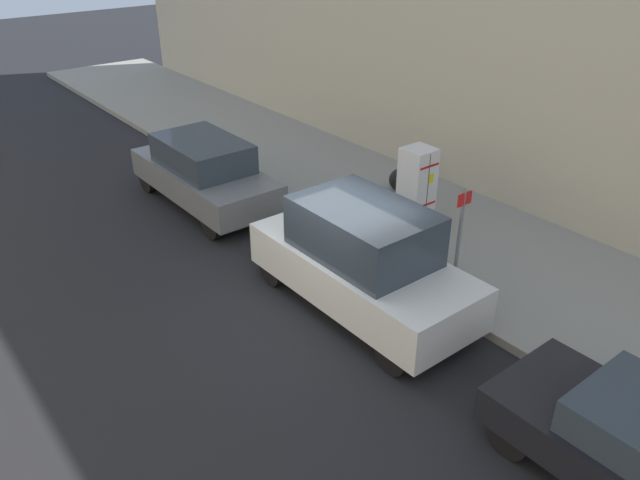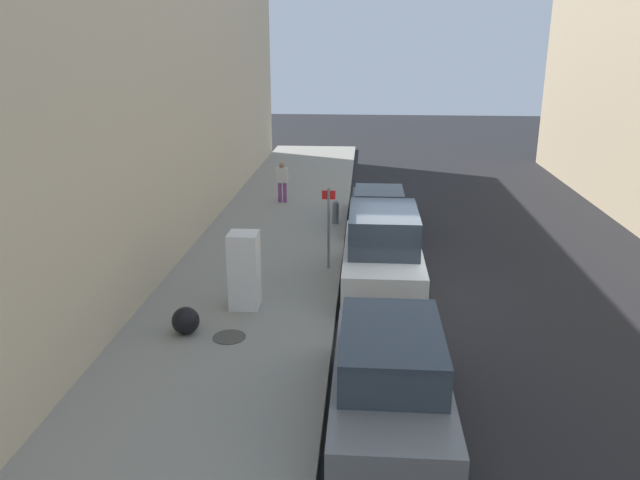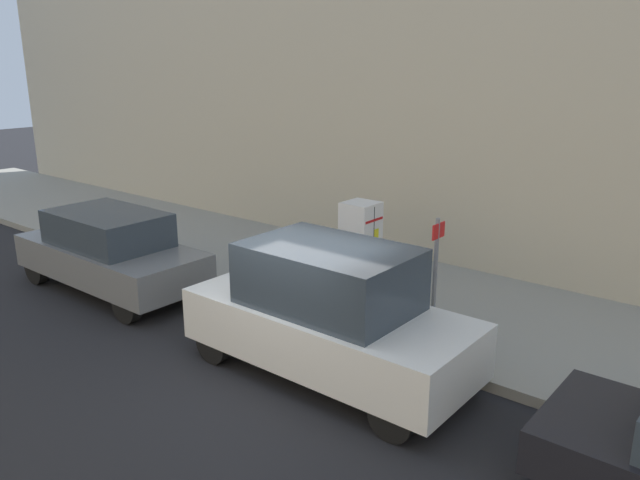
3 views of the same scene
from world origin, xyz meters
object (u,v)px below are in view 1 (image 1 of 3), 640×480
at_px(street_sign_post, 459,238).
at_px(trash_bag, 400,180).
at_px(parked_van_white, 362,260).
at_px(parked_suv_gray, 204,172).
at_px(discarded_refrigerator, 417,186).

height_order(street_sign_post, trash_bag, street_sign_post).
relative_size(trash_bag, parked_van_white, 0.13).
bearing_deg(street_sign_post, trash_bag, -123.42).
distance_m(trash_bag, parked_van_white, 5.35).
distance_m(street_sign_post, parked_suv_gray, 7.14).
relative_size(discarded_refrigerator, parked_suv_gray, 0.39).
distance_m(discarded_refrigerator, parked_suv_gray, 5.32).
distance_m(discarded_refrigerator, trash_bag, 1.90).
bearing_deg(discarded_refrigerator, parked_suv_gray, -52.57).
xyz_separation_m(discarded_refrigerator, street_sign_post, (1.79, 2.74, 0.37)).
height_order(discarded_refrigerator, street_sign_post, street_sign_post).
bearing_deg(parked_van_white, trash_bag, -142.84).
height_order(discarded_refrigerator, trash_bag, discarded_refrigerator).
bearing_deg(parked_van_white, street_sign_post, 144.68).
height_order(street_sign_post, parked_suv_gray, street_sign_post).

